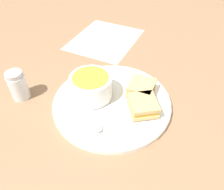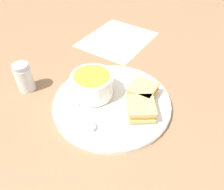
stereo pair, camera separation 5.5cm
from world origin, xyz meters
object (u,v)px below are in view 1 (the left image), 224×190
Objects in this scene: spoon at (93,125)px; salt_shaker at (18,85)px; soup_bowl at (91,86)px; sandwich_half_near at (143,105)px; sandwich_half_far at (141,88)px.

salt_shaker is (-0.23, -0.03, 0.02)m from spoon.
salt_shaker is at bearing -146.10° from soup_bowl.
sandwich_half_near is at bearing 74.88° from spoon.
salt_shaker is at bearing -157.75° from spoon.
soup_bowl is 1.30× the size of sandwich_half_far.
sandwich_half_far is at bearing 125.51° from sandwich_half_near.
soup_bowl reaches higher than spoon.
salt_shaker reaches higher than soup_bowl.
sandwich_half_near is (0.14, 0.03, -0.01)m from soup_bowl.
sandwich_half_far is (0.10, 0.09, -0.01)m from soup_bowl.
salt_shaker reaches higher than sandwich_half_far.
salt_shaker is at bearing -154.22° from sandwich_half_near.
spoon is 0.24m from salt_shaker.
spoon is 1.19× the size of sandwich_half_near.
spoon is 1.37× the size of salt_shaker.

